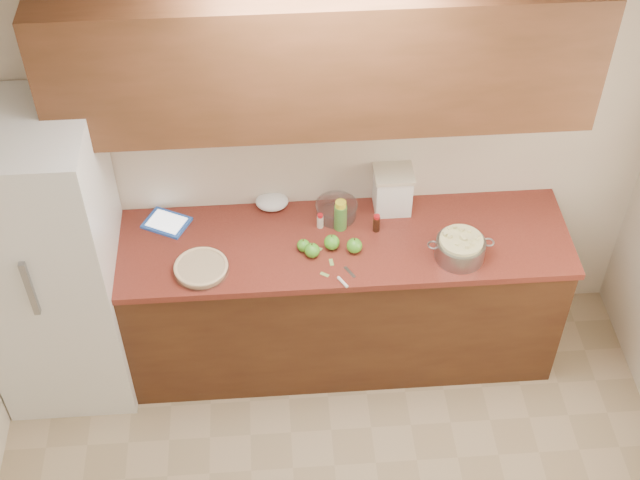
{
  "coord_description": "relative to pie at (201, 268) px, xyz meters",
  "views": [
    {
      "loc": [
        -0.26,
        -1.86,
        4.26
      ],
      "look_at": [
        -0.02,
        1.43,
        0.98
      ],
      "focal_mm": 50.0,
      "sensor_mm": 36.0,
      "label": 1
    }
  ],
  "objects": [
    {
      "name": "counter_run",
      "position": [
        0.64,
        0.17,
        -0.48
      ],
      "size": [
        2.64,
        0.68,
        0.92
      ],
      "color": "#4D2B15",
      "rests_on": "ground"
    },
    {
      "name": "paring_knife",
      "position": [
        0.72,
        -0.12,
        -0.02
      ],
      "size": [
        0.1,
        0.16,
        0.02
      ],
      "rotation": [
        0.0,
        0.0,
        0.53
      ],
      "color": "gray",
      "rests_on": "counter_run"
    },
    {
      "name": "apple_left",
      "position": [
        0.53,
        0.12,
        0.01
      ],
      "size": [
        0.07,
        0.07,
        0.08
      ],
      "color": "green",
      "rests_on": "counter_run"
    },
    {
      "name": "upper_cabinets",
      "position": [
        0.64,
        0.33,
        1.01
      ],
      "size": [
        2.6,
        0.34,
        0.7
      ],
      "primitive_type": "cube",
      "color": "brown",
      "rests_on": "room_shell"
    },
    {
      "name": "fridge",
      "position": [
        -0.8,
        0.14,
        -0.04
      ],
      "size": [
        0.7,
        0.7,
        1.8
      ],
      "primitive_type": "cube",
      "color": "white",
      "rests_on": "ground"
    },
    {
      "name": "pie",
      "position": [
        0.0,
        0.0,
        0.0
      ],
      "size": [
        0.29,
        0.29,
        0.05
      ],
      "rotation": [
        0.0,
        0.0,
        -0.29
      ],
      "color": "silver",
      "rests_on": "counter_run"
    },
    {
      "name": "room_shell",
      "position": [
        0.64,
        -1.3,
        0.36
      ],
      "size": [
        3.6,
        3.6,
        3.6
      ],
      "color": "tan",
      "rests_on": "ground"
    },
    {
      "name": "apple_center",
      "position": [
        0.68,
        0.12,
        0.02
      ],
      "size": [
        0.08,
        0.08,
        0.09
      ],
      "color": "green",
      "rests_on": "counter_run"
    },
    {
      "name": "apple_front",
      "position": [
        0.57,
        0.07,
        0.02
      ],
      "size": [
        0.08,
        0.08,
        0.09
      ],
      "color": "green",
      "rests_on": "counter_run"
    },
    {
      "name": "tablet",
      "position": [
        -0.2,
        0.37,
        -0.02
      ],
      "size": [
        0.28,
        0.26,
        0.02
      ],
      "rotation": [
        0.0,
        0.0,
        -0.48
      ],
      "color": "blue",
      "rests_on": "counter_run"
    },
    {
      "name": "flour_canister",
      "position": [
        1.04,
        0.42,
        0.11
      ],
      "size": [
        0.21,
        0.21,
        0.26
      ],
      "rotation": [
        0.0,
        0.0,
        0.0
      ],
      "color": "white",
      "rests_on": "counter_run"
    },
    {
      "name": "cinnamon_shaker",
      "position": [
        0.63,
        0.29,
        0.02
      ],
      "size": [
        0.04,
        0.04,
        0.09
      ],
      "rotation": [
        0.0,
        0.0,
        0.0
      ],
      "color": "beige",
      "rests_on": "counter_run"
    },
    {
      "name": "vanilla_bottle",
      "position": [
        0.93,
        0.24,
        0.03
      ],
      "size": [
        0.04,
        0.04,
        0.11
      ],
      "rotation": [
        0.0,
        0.0,
        -0.32
      ],
      "color": "black",
      "rests_on": "counter_run"
    },
    {
      "name": "paper_towel",
      "position": [
        0.38,
        0.47,
        0.01
      ],
      "size": [
        0.22,
        0.2,
        0.08
      ],
      "primitive_type": "ellipsoid",
      "rotation": [
        0.0,
        0.0,
        -0.3
      ],
      "color": "white",
      "rests_on": "counter_run"
    },
    {
      "name": "apple_extra",
      "position": [
        0.8,
        0.09,
        0.02
      ],
      "size": [
        0.08,
        0.08,
        0.09
      ],
      "color": "green",
      "rests_on": "counter_run"
    },
    {
      "name": "mixing_bowl",
      "position": [
        0.73,
        0.37,
        0.02
      ],
      "size": [
        0.23,
        0.23,
        0.09
      ],
      "rotation": [
        0.0,
        0.0,
        0.14
      ],
      "color": "silver",
      "rests_on": "counter_run"
    },
    {
      "name": "peel_a",
      "position": [
        0.67,
        0.01,
        -0.02
      ],
      "size": [
        0.02,
        0.05,
        0.0
      ],
      "primitive_type": "cube",
      "rotation": [
        0.0,
        0.0,
        1.66
      ],
      "color": "#89AD54",
      "rests_on": "counter_run"
    },
    {
      "name": "lemon_bottle",
      "position": [
        0.74,
        0.27,
        0.07
      ],
      "size": [
        0.07,
        0.07,
        0.19
      ],
      "rotation": [
        0.0,
        0.0,
        -0.4
      ],
      "color": "#4C8C38",
      "rests_on": "counter_run"
    },
    {
      "name": "colander",
      "position": [
        1.34,
        0.01,
        0.04
      ],
      "size": [
        0.35,
        0.26,
        0.13
      ],
      "rotation": [
        0.0,
        0.0,
        -0.24
      ],
      "color": "gray",
      "rests_on": "counter_run"
    },
    {
      "name": "peel_b",
      "position": [
        0.61,
        0.12,
        -0.02
      ],
      "size": [
        0.05,
        0.04,
        0.0
      ],
      "primitive_type": "cube",
      "rotation": [
        0.0,
        0.0,
        2.57
      ],
      "color": "#89AD54",
      "rests_on": "counter_run"
    },
    {
      "name": "peel_c",
      "position": [
        0.63,
        -0.07,
        -0.02
      ],
      "size": [
        0.05,
        0.04,
        0.0
      ],
      "primitive_type": "cube",
      "rotation": [
        0.0,
        0.0,
        2.57
      ],
      "color": "#89AD54",
      "rests_on": "counter_run"
    }
  ]
}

